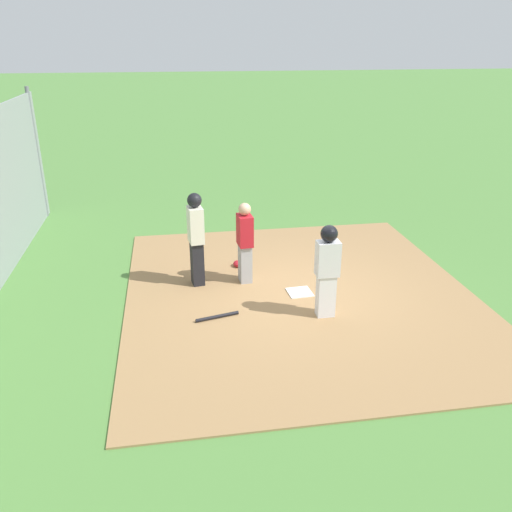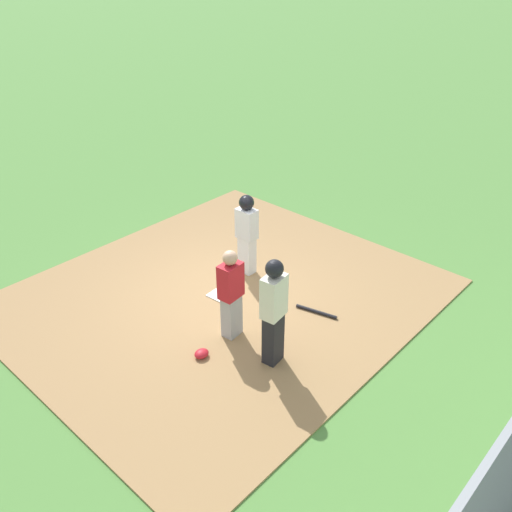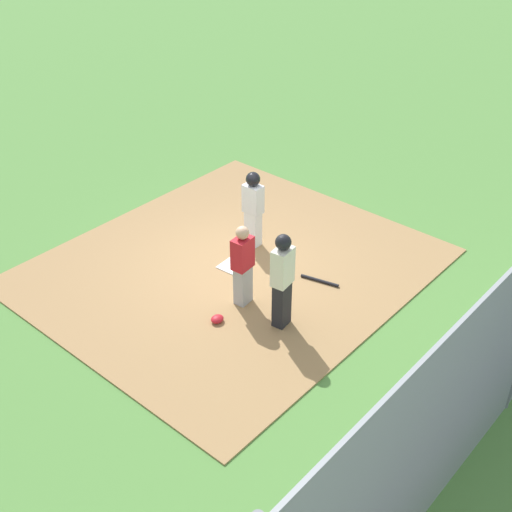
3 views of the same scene
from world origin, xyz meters
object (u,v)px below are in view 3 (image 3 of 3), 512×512
object	(u,v)px
home_plate	(231,266)
runner	(253,204)
catcher	(243,264)
baseball_bat	(320,281)
umpire	(282,279)
catcher_mask	(217,319)

from	to	relation	value
home_plate	runner	distance (m)	1.31
catcher	baseball_bat	bearing A→B (deg)	-120.87
catcher	baseball_bat	distance (m)	1.76
umpire	baseball_bat	size ratio (longest dim) A/B	2.37
home_plate	catcher	xyz separation A→B (m)	(-0.69, -0.93, 0.81)
catcher	umpire	size ratio (longest dim) A/B	0.88
umpire	runner	bearing A→B (deg)	-45.83
catcher	umpire	bearing A→B (deg)	172.93
baseball_bat	catcher_mask	bearing A→B (deg)	-120.50
home_plate	catcher	world-z (taller)	catcher
catcher	catcher_mask	world-z (taller)	catcher
umpire	baseball_bat	distance (m)	1.74
home_plate	baseball_bat	xyz separation A→B (m)	(0.72, -1.62, 0.02)
catcher	runner	distance (m)	1.97
catcher_mask	umpire	bearing A→B (deg)	-51.61
home_plate	baseball_bat	world-z (taller)	baseball_bat
catcher	umpire	distance (m)	0.93
umpire	runner	distance (m)	2.64
runner	home_plate	bearing A→B (deg)	13.70
baseball_bat	umpire	bearing A→B (deg)	-94.55
catcher	catcher_mask	distance (m)	1.06
runner	catcher_mask	xyz separation A→B (m)	(-2.32, -1.20, -0.87)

